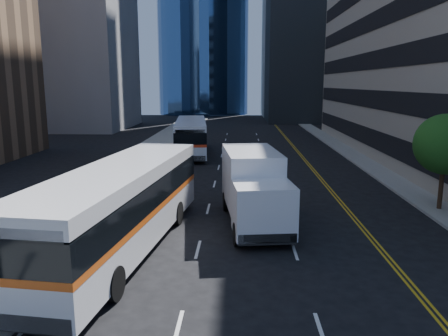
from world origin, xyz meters
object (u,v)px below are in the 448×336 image
object	(u,v)px
street_tree	(445,144)
bus_front	(121,205)
box_truck	(254,187)
bus_rear	(191,135)

from	to	relation	value
street_tree	bus_front	xyz separation A→B (m)	(-15.60, -6.19, -1.72)
street_tree	bus_front	world-z (taller)	street_tree
street_tree	box_truck	xyz separation A→B (m)	(-10.09, -2.53, -1.79)
street_tree	bus_rear	distance (m)	24.67
bus_front	bus_rear	size ratio (longest dim) A/B	1.08
bus_rear	box_truck	xyz separation A→B (m)	(5.44, -21.62, 0.06)
box_truck	bus_front	bearing A→B (deg)	-153.38
bus_front	box_truck	distance (m)	6.61
street_tree	box_truck	size ratio (longest dim) A/B	0.67
bus_front	box_truck	bearing A→B (deg)	40.38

